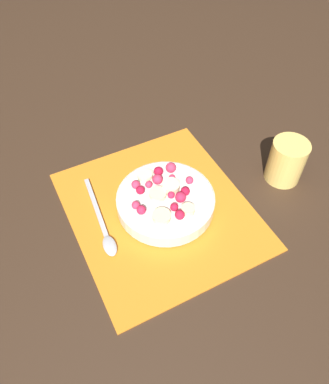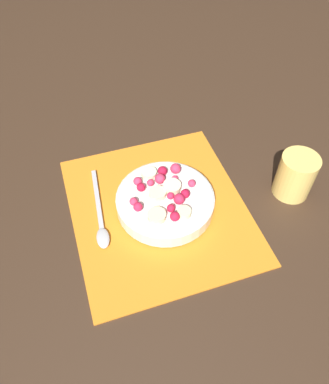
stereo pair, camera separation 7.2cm
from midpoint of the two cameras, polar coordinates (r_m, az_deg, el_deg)
name	(u,v)px [view 2 (the right image)]	position (r m, az deg, el deg)	size (l,w,h in m)	color
ground_plane	(159,210)	(0.75, 1.84, -2.88)	(3.00, 3.00, 0.00)	#382619
placemat	(159,209)	(0.75, 1.85, -2.74)	(0.38, 0.34, 0.01)	orange
fruit_bowl	(164,198)	(0.74, 2.80, -1.10)	(0.19, 0.19, 0.05)	silver
spoon	(101,222)	(0.73, -6.92, -4.71)	(0.20, 0.04, 0.01)	#B2B2B7
drinking_glass	(295,176)	(0.81, 21.79, 2.20)	(0.08, 0.08, 0.09)	#F4CC66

